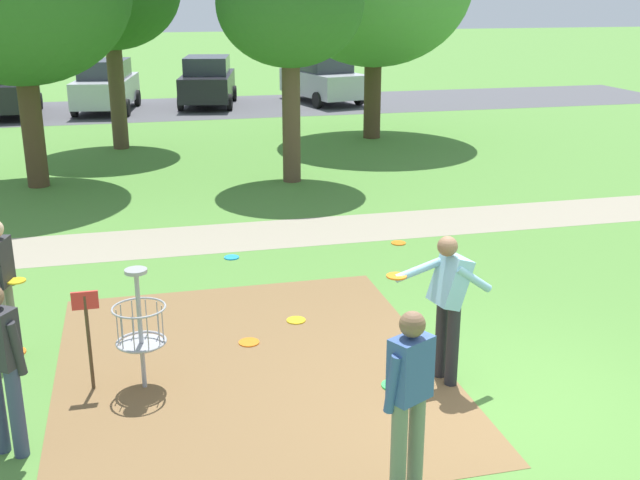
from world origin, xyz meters
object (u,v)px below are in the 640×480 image
Objects in this scene: parked_car_center_left at (106,86)px; frisbee_by_tee at (249,342)px; disc_golf_basket at (134,325)px; frisbee_near_basket at (398,243)px; tree_mid_center at (290,5)px; parked_car_rightmost at (323,79)px; player_throwing at (448,299)px; frisbee_far_left at (232,257)px; frisbee_far_right at (296,320)px; parked_car_center_right at (208,81)px; player_foreground_watching at (409,393)px; player_waiting_right at (1,281)px; player_waiting_left at (0,361)px; parked_car_leftmost at (8,89)px.

frisbee_by_tee is at bearing -84.36° from parked_car_center_left.
disc_golf_basket is at bearing -148.78° from frisbee_by_tee.
frisbee_near_basket is 4.57m from frisbee_by_tee.
parked_car_rightmost is at bearing 72.95° from tree_mid_center.
player_throwing is 5.15m from frisbee_far_left.
player_throwing is at bearing -69.49° from frisbee_far_left.
frisbee_by_tee is 1.01× the size of frisbee_far_right.
frisbee_near_basket is 0.98× the size of frisbee_by_tee.
player_throwing is 0.32× the size of tree_mid_center.
parked_car_center_right is at bearing 8.90° from parked_car_center_left.
parked_car_center_left is at bearing 96.95° from player_foreground_watching.
tree_mid_center is at bearing 57.36° from player_waiting_right.
player_foreground_watching and player_throwing have the same top height.
player_foreground_watching is 24.49m from parked_car_center_right.
frisbee_far_right is (0.71, 0.52, 0.00)m from frisbee_by_tee.
player_foreground_watching is 24.84m from parked_car_rightmost.
player_waiting_left is at bearing 157.00° from player_foreground_watching.
parked_car_center_left is 8.21m from parked_car_rightmost.
parked_car_leftmost is at bearing 104.74° from player_foreground_watching.
parked_car_leftmost reaches higher than frisbee_far_left.
disc_golf_basket is 0.33× the size of parked_car_leftmost.
player_waiting_right reaches higher than disc_golf_basket.
frisbee_far_left is at bearing -108.58° from parked_car_rightmost.
frisbee_far_left is at bearing 100.29° from frisbee_far_right.
frisbee_near_basket is (5.97, 3.00, -0.96)m from player_waiting_right.
tree_mid_center is 13.35m from parked_car_center_left.
player_waiting_left reaches higher than disc_golf_basket.
player_waiting_left is 6.62× the size of frisbee_by_tee.
parked_car_center_right and parked_car_rightmost have the same top height.
player_foreground_watching is 0.38× the size of parked_car_center_right.
tree_mid_center is at bearing 68.29° from disc_golf_basket.
parked_car_center_left reaches higher than frisbee_by_tee.
tree_mid_center reaches higher than parked_car_center_right.
parked_car_center_left is at bearing 87.74° from player_waiting_right.
player_waiting_right is 0.38× the size of parked_car_rightmost.
frisbee_far_left is at bearing -178.75° from frisbee_near_basket.
frisbee_far_left is at bearing 95.78° from player_foreground_watching.
frisbee_near_basket is at bearing -85.42° from parked_car_center_right.
frisbee_by_tee and frisbee_far_left have the same top height.
parked_car_leftmost is (-6.07, 19.90, 0.91)m from frisbee_far_right.
disc_golf_basket reaches higher than frisbee_near_basket.
disc_golf_basket is 0.26× the size of tree_mid_center.
player_throwing and player_waiting_left have the same top height.
frisbee_far_right is 20.83m from parked_car_leftmost.
player_waiting_right reaches higher than frisbee_by_tee.
parked_car_leftmost reaches higher than player_waiting_left.
player_waiting_right is 4.34m from frisbee_far_left.
frisbee_far_right is 0.06× the size of parked_car_leftmost.
frisbee_near_basket is 1.04× the size of frisbee_far_left.
disc_golf_basket is 4.44m from frisbee_far_left.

